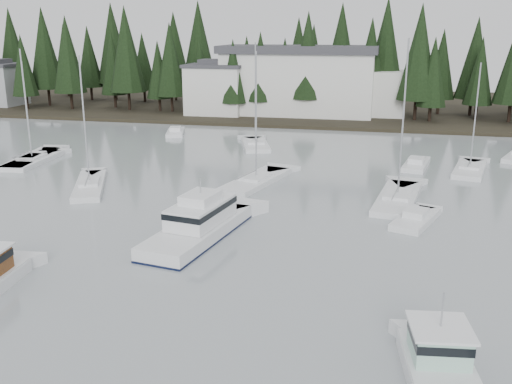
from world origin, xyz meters
TOP-DOWN VIEW (x-y plane):
  - far_shore_land at (0.00, 97.00)m, footprint 240.00×54.00m
  - conifer_treeline at (0.00, 86.00)m, footprint 200.00×22.00m
  - house_west at (-18.00, 79.00)m, footprint 9.54×7.42m
  - harbor_inn at (-2.96, 82.34)m, footprint 29.50×11.50m
  - cabin_cruiser_center at (-2.92, 24.58)m, footprint 5.20×11.48m
  - lobster_boat_teal at (12.12, 10.07)m, footprint 3.69×7.98m
  - sailboat_0 at (-16.65, 34.44)m, footprint 6.20×9.93m
  - sailboat_3 at (-27.74, 42.30)m, footprint 3.63×9.00m
  - sailboat_4 at (-6.22, 56.30)m, footprint 5.39×8.86m
  - sailboat_9 at (10.61, 36.48)m, footprint 4.37×10.65m
  - sailboat_10 at (-2.28, 39.53)m, footprint 5.30×10.38m
  - sailboat_11 at (17.85, 48.68)m, footprint 4.40×8.61m
  - sailboat_13 at (-28.32, 43.09)m, footprint 4.28×10.87m
  - runabout_1 at (11.88, 31.12)m, footprint 4.03×6.31m
  - runabout_3 at (-18.84, 62.14)m, footprint 3.73×6.14m
  - runabout_4 at (12.60, 49.45)m, footprint 3.22×6.38m

SIDE VIEW (x-z plane):
  - far_shore_land at x=0.00m, z-range -0.50..0.50m
  - conifer_treeline at x=0.00m, z-range -10.00..10.00m
  - sailboat_3 at x=-27.74m, z-range -5.60..5.71m
  - sailboat_10 at x=-2.28m, z-range -6.24..6.36m
  - sailboat_13 at x=-28.32m, z-range -6.19..6.31m
  - sailboat_11 at x=17.85m, z-range -5.62..5.74m
  - sailboat_9 at x=10.61m, z-range -6.84..6.97m
  - sailboat_0 at x=-16.65m, z-range -6.09..6.23m
  - sailboat_4 at x=-6.22m, z-range -6.43..6.57m
  - runabout_1 at x=11.88m, z-range -0.58..0.84m
  - runabout_3 at x=-18.84m, z-range -0.58..0.84m
  - runabout_4 at x=12.60m, z-range -0.58..0.84m
  - lobster_boat_teal at x=12.12m, z-range -1.63..2.65m
  - cabin_cruiser_center at x=-2.92m, z-range -1.66..3.09m
  - house_west at x=-18.00m, z-range 0.28..9.03m
  - harbor_inn at x=-2.96m, z-range 0.33..11.23m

